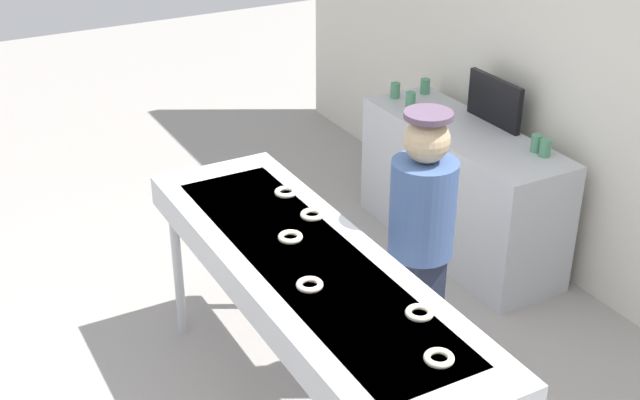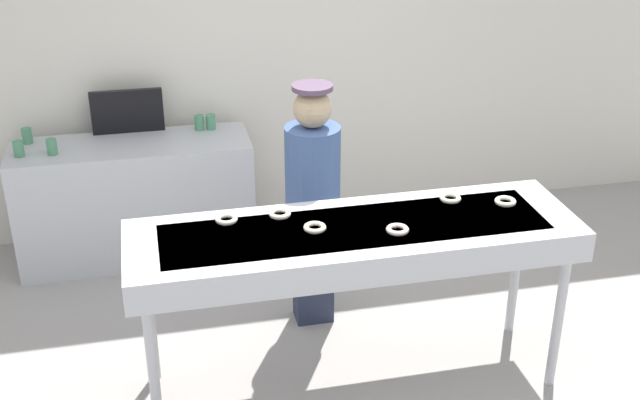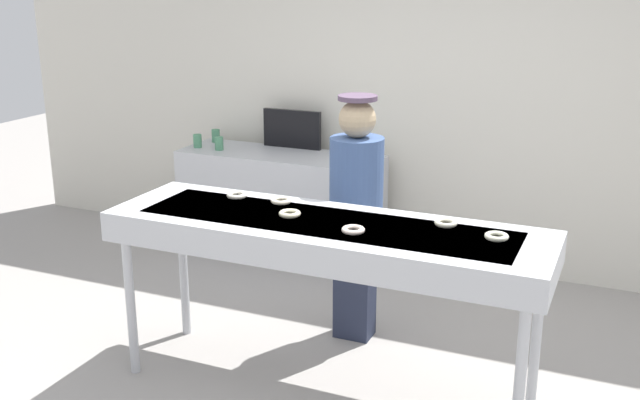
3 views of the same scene
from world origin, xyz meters
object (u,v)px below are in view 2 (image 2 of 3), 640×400
object	(u,v)px
prep_counter	(136,201)
paper_cup_1	(52,147)
paper_cup_4	(211,122)
worker_baker	(313,192)
paper_cup_0	(199,123)
paper_cup_2	(19,149)
sugar_donut_3	(226,219)
sugar_donut_5	(280,214)
paper_cup_3	(27,136)
sugar_donut_0	(315,227)
sugar_donut_4	(450,198)
fryer_conveyor	(355,241)
menu_display	(127,111)
sugar_donut_2	(505,201)
sugar_donut_1	(397,230)

from	to	relation	value
prep_counter	paper_cup_1	xyz separation A→B (m)	(-0.52, -0.09, 0.51)
prep_counter	paper_cup_4	world-z (taller)	paper_cup_4
worker_baker	paper_cup_0	world-z (taller)	worker_baker
prep_counter	paper_cup_2	size ratio (longest dim) A/B	15.09
sugar_donut_3	paper_cup_0	size ratio (longest dim) A/B	1.09
sugar_donut_5	paper_cup_2	world-z (taller)	sugar_donut_5
sugar_donut_3	paper_cup_3	world-z (taller)	sugar_donut_3
sugar_donut_0	paper_cup_1	xyz separation A→B (m)	(-1.48, 1.71, -0.08)
paper_cup_2	sugar_donut_3	bearing A→B (deg)	-50.70
sugar_donut_3	sugar_donut_5	distance (m)	0.30
sugar_donut_4	paper_cup_3	world-z (taller)	sugar_donut_4
sugar_donut_0	paper_cup_4	bearing A→B (deg)	100.43
fryer_conveyor	sugar_donut_3	distance (m)	0.71
sugar_donut_4	paper_cup_4	xyz separation A→B (m)	(-1.20, 1.78, -0.08)
fryer_conveyor	menu_display	distance (m)	2.36
sugar_donut_3	paper_cup_2	distance (m)	1.97
prep_counter	menu_display	distance (m)	0.66
sugar_donut_2	sugar_donut_5	size ratio (longest dim) A/B	1.00
sugar_donut_1	paper_cup_1	size ratio (longest dim) A/B	1.09
fryer_conveyor	sugar_donut_1	xyz separation A→B (m)	(0.20, -0.11, 0.10)
sugar_donut_0	prep_counter	distance (m)	2.12
worker_baker	paper_cup_1	world-z (taller)	worker_baker
sugar_donut_0	sugar_donut_3	size ratio (longest dim) A/B	1.00
fryer_conveyor	sugar_donut_1	bearing A→B (deg)	-27.56
fryer_conveyor	menu_display	bearing A→B (deg)	119.82
paper_cup_4	prep_counter	bearing A→B (deg)	-164.45
paper_cup_1	prep_counter	bearing A→B (deg)	9.80
sugar_donut_0	sugar_donut_2	size ratio (longest dim) A/B	1.00
sugar_donut_1	menu_display	bearing A→B (deg)	122.62
sugar_donut_4	paper_cup_3	distance (m)	3.07
paper_cup_0	sugar_donut_3	bearing A→B (deg)	-90.10
sugar_donut_4	menu_display	world-z (taller)	menu_display
paper_cup_1	paper_cup_4	bearing A→B (deg)	12.90
fryer_conveyor	sugar_donut_3	xyz separation A→B (m)	(-0.67, 0.21, 0.10)
sugar_donut_1	paper_cup_2	size ratio (longest dim) A/B	1.09
fryer_conveyor	sugar_donut_2	world-z (taller)	sugar_donut_2
sugar_donut_0	sugar_donut_2	world-z (taller)	same
sugar_donut_2	worker_baker	distance (m)	1.17
fryer_conveyor	sugar_donut_4	xyz separation A→B (m)	(0.62, 0.20, 0.10)
fryer_conveyor	sugar_donut_5	distance (m)	0.44
paper_cup_1	sugar_donut_1	bearing A→B (deg)	-43.92
paper_cup_4	paper_cup_3	bearing A→B (deg)	179.95
paper_cup_0	menu_display	distance (m)	0.52
sugar_donut_5	worker_baker	world-z (taller)	worker_baker
paper_cup_1	menu_display	distance (m)	0.62
paper_cup_0	paper_cup_2	distance (m)	1.27
sugar_donut_3	menu_display	size ratio (longest dim) A/B	0.24
paper_cup_0	sugar_donut_5	bearing A→B (deg)	-80.61
sugar_donut_2	paper_cup_4	world-z (taller)	sugar_donut_2
paper_cup_1	paper_cup_2	xyz separation A→B (m)	(-0.22, 0.01, 0.00)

